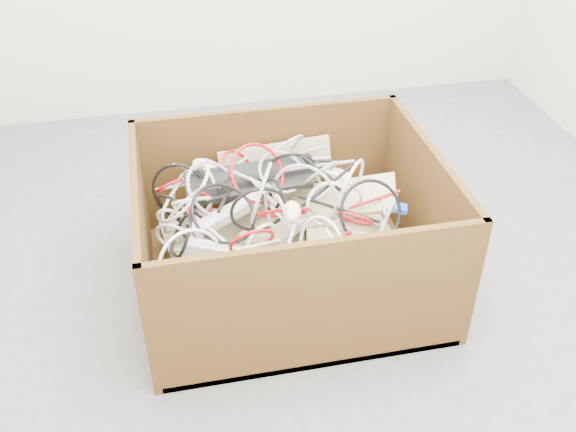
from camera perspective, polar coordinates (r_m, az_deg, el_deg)
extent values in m
plane|color=#515153|center=(2.64, 4.08, -4.27)|extent=(3.00, 3.00, 0.00)
cube|color=#3A230E|center=(2.55, 0.09, -5.50)|extent=(1.06, 0.88, 0.03)
cube|color=#3A230E|center=(2.74, -1.77, 4.32)|extent=(1.06, 0.03, 0.53)
cube|color=#3A230E|center=(2.07, 2.59, -7.99)|extent=(1.06, 0.03, 0.53)
cube|color=#3A230E|center=(2.53, 11.68, 0.50)|extent=(0.03, 0.83, 0.53)
cube|color=#3A230E|center=(2.36, -12.34, -2.51)|extent=(0.02, 0.83, 0.53)
cube|color=#BCA88C|center=(2.51, 0.01, -4.00)|extent=(0.93, 0.81, 0.17)
cube|color=#BCA88C|center=(2.40, -1.75, -3.75)|extent=(0.67, 0.60, 0.18)
cube|color=#BFB586|center=(2.43, -4.71, -1.71)|extent=(0.46, 0.39, 0.07)
cube|color=#BFB586|center=(2.47, 5.30, -0.69)|extent=(0.40, 0.45, 0.13)
cube|color=#BFB586|center=(2.36, 3.59, -3.38)|extent=(0.25, 0.47, 0.11)
cube|color=#BFB586|center=(2.25, -6.29, -6.16)|extent=(0.45, 0.24, 0.17)
cube|color=#BFB586|center=(2.41, 7.92, -2.29)|extent=(0.39, 0.43, 0.21)
cube|color=#BFB586|center=(2.65, -1.08, 4.58)|extent=(0.46, 0.07, 0.19)
cube|color=#BFB586|center=(2.38, -0.54, -0.67)|extent=(0.35, 0.44, 0.20)
cube|color=#BFB586|center=(2.47, 4.16, 1.43)|extent=(0.45, 0.31, 0.20)
cube|color=black|center=(2.43, -2.48, 3.64)|extent=(0.46, 0.21, 0.07)
cube|color=black|center=(2.39, -3.49, 3.13)|extent=(0.45, 0.16, 0.08)
ellipsoid|color=beige|center=(2.36, -7.03, -0.49)|extent=(0.12, 0.12, 0.04)
ellipsoid|color=beige|center=(2.54, 4.47, 3.56)|extent=(0.11, 0.12, 0.04)
ellipsoid|color=beige|center=(2.11, 0.36, -5.01)|extent=(0.12, 0.10, 0.04)
ellipsoid|color=beige|center=(2.13, 0.30, 0.45)|extent=(0.08, 0.12, 0.04)
ellipsoid|color=beige|center=(2.48, -7.20, 4.40)|extent=(0.12, 0.12, 0.04)
ellipsoid|color=black|center=(2.25, 8.30, -3.77)|extent=(0.12, 0.10, 0.04)
cube|color=silver|center=(2.29, -5.19, 0.17)|extent=(0.27, 0.12, 0.11)
cube|color=silver|center=(2.15, -5.56, -3.09)|extent=(0.26, 0.11, 0.08)
cube|color=blue|center=(2.36, 9.69, 0.66)|extent=(0.06, 0.05, 0.03)
torus|color=#97989D|center=(2.40, -8.18, 1.95)|extent=(0.21, 0.27, 0.21)
torus|color=silver|center=(2.16, -2.17, -2.40)|extent=(0.19, 0.12, 0.21)
torus|color=black|center=(2.19, -9.28, -1.99)|extent=(0.13, 0.23, 0.21)
torus|color=black|center=(2.45, -9.25, 2.04)|extent=(0.26, 0.12, 0.26)
torus|color=silver|center=(2.22, 3.47, 1.03)|extent=(0.22, 0.07, 0.22)
torus|color=#97989D|center=(2.38, -0.58, 3.84)|extent=(0.20, 0.16, 0.14)
torus|color=#9D0B12|center=(2.10, -3.16, -2.20)|extent=(0.20, 0.10, 0.19)
torus|color=#9D0B12|center=(2.53, -4.17, 3.66)|extent=(0.19, 0.20, 0.21)
torus|color=silver|center=(2.09, 2.87, -2.49)|extent=(0.12, 0.24, 0.25)
torus|color=silver|center=(2.31, -8.89, 1.98)|extent=(0.20, 0.29, 0.23)
torus|color=#9D0B12|center=(2.30, -7.56, 0.76)|extent=(0.13, 0.12, 0.16)
torus|color=#9D0B12|center=(2.20, -0.37, 0.30)|extent=(0.26, 0.20, 0.18)
torus|color=#97989D|center=(2.17, -2.37, 1.97)|extent=(0.14, 0.28, 0.29)
torus|color=black|center=(2.20, 7.16, 0.29)|extent=(0.30, 0.16, 0.27)
torus|color=black|center=(2.23, -1.45, 1.89)|extent=(0.08, 0.15, 0.14)
torus|color=silver|center=(2.35, -10.00, -0.23)|extent=(0.15, 0.07, 0.15)
torus|color=black|center=(2.34, 3.02, 3.59)|extent=(0.16, 0.27, 0.24)
torus|color=black|center=(2.40, -9.10, 0.18)|extent=(0.22, 0.23, 0.28)
torus|color=#97989D|center=(2.38, -8.68, 0.54)|extent=(0.27, 0.19, 0.28)
torus|color=#97989D|center=(2.53, -0.92, 5.48)|extent=(0.24, 0.26, 0.24)
torus|color=black|center=(2.18, -5.58, 0.24)|extent=(0.23, 0.24, 0.18)
torus|color=#97989D|center=(2.40, 2.86, 3.71)|extent=(0.19, 0.16, 0.15)
torus|color=black|center=(2.41, 0.33, 4.23)|extent=(0.23, 0.12, 0.21)
torus|color=#9D0B12|center=(2.12, 3.66, -2.43)|extent=(0.20, 0.16, 0.16)
torus|color=#97989D|center=(2.17, -0.93, -0.11)|extent=(0.08, 0.26, 0.27)
torus|color=silver|center=(2.10, -8.36, -4.09)|extent=(0.30, 0.13, 0.31)
torus|color=black|center=(2.15, -2.54, 0.53)|extent=(0.27, 0.05, 0.27)
torus|color=#97989D|center=(2.21, 1.41, 1.66)|extent=(0.28, 0.21, 0.34)
torus|color=#97989D|center=(2.23, -9.67, -1.94)|extent=(0.19, 0.09, 0.19)
torus|color=#9D0B12|center=(2.20, 5.81, -0.23)|extent=(0.14, 0.13, 0.14)
torus|color=#9D0B12|center=(2.30, -2.64, 3.69)|extent=(0.24, 0.20, 0.25)
torus|color=silver|center=(2.40, 4.42, 2.50)|extent=(0.19, 0.24, 0.21)
torus|color=silver|center=(2.28, -8.36, 1.28)|extent=(0.18, 0.15, 0.12)
torus|color=#97989D|center=(2.34, -6.42, 2.33)|extent=(0.21, 0.27, 0.23)
torus|color=silver|center=(2.34, 5.30, 2.16)|extent=(0.22, 0.28, 0.34)
torus|color=#9D0B12|center=(2.45, -10.11, 2.63)|extent=(0.15, 0.12, 0.12)
cylinder|color=silver|center=(2.36, -2.49, 2.76)|extent=(0.03, 0.18, 0.07)
cylinder|color=#97989D|center=(2.40, -7.03, 2.02)|extent=(0.19, 0.04, 0.07)
cylinder|color=#97989D|center=(2.48, -4.46, 4.39)|extent=(0.10, 0.13, 0.03)
cylinder|color=#97989D|center=(2.05, 0.05, -2.50)|extent=(0.08, 0.14, 0.06)
cylinder|color=#97989D|center=(2.41, 2.67, 4.37)|extent=(0.29, 0.07, 0.04)
cylinder|color=silver|center=(2.11, 4.12, -2.40)|extent=(0.05, 0.13, 0.04)
cylinder|color=#97989D|center=(2.33, -3.32, 3.20)|extent=(0.13, 0.11, 0.04)
cylinder|color=black|center=(2.27, 3.16, 2.39)|extent=(0.24, 0.14, 0.09)
cylinder|color=silver|center=(2.28, -7.41, -0.59)|extent=(0.14, 0.23, 0.03)
cylinder|color=black|center=(2.53, 2.59, 4.78)|extent=(0.20, 0.06, 0.02)
cylinder|color=#97989D|center=(2.56, 1.26, 5.46)|extent=(0.17, 0.04, 0.07)
cylinder|color=black|center=(2.27, -8.72, -1.94)|extent=(0.07, 0.15, 0.02)
cylinder|color=silver|center=(2.15, -0.47, -0.27)|extent=(0.07, 0.12, 0.04)
cylinder|color=silver|center=(2.25, 1.90, 1.12)|extent=(0.23, 0.11, 0.09)
cylinder|color=#9D0B12|center=(2.14, 4.98, -1.98)|extent=(0.08, 0.12, 0.05)
cylinder|color=silver|center=(2.19, 8.95, -2.31)|extent=(0.19, 0.12, 0.04)
cylinder|color=silver|center=(2.10, -2.33, -2.47)|extent=(0.14, 0.09, 0.07)
cylinder|color=#97989D|center=(2.17, 7.16, -2.87)|extent=(0.17, 0.14, 0.05)
cylinder|color=#97989D|center=(2.35, 8.73, 0.36)|extent=(0.15, 0.21, 0.03)
cylinder|color=silver|center=(2.52, -8.23, 4.04)|extent=(0.15, 0.09, 0.02)
cylinder|color=#9D0B12|center=(2.39, 7.38, 1.39)|extent=(0.21, 0.03, 0.05)
cylinder|color=#97989D|center=(2.33, -7.41, 0.09)|extent=(0.11, 0.17, 0.05)
cylinder|color=black|center=(2.24, 4.43, 0.60)|extent=(0.28, 0.09, 0.11)
cylinder|color=black|center=(2.30, -5.34, 1.78)|extent=(0.09, 0.24, 0.05)
cylinder|color=#97989D|center=(2.46, 1.93, 4.94)|extent=(0.15, 0.02, 0.02)
cylinder|color=#97989D|center=(2.49, -9.11, 2.62)|extent=(0.20, 0.02, 0.03)
cylinder|color=#97989D|center=(2.23, -2.23, 2.16)|extent=(0.06, 0.19, 0.02)
cylinder|color=black|center=(2.36, -5.30, 3.03)|extent=(0.09, 0.13, 0.03)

